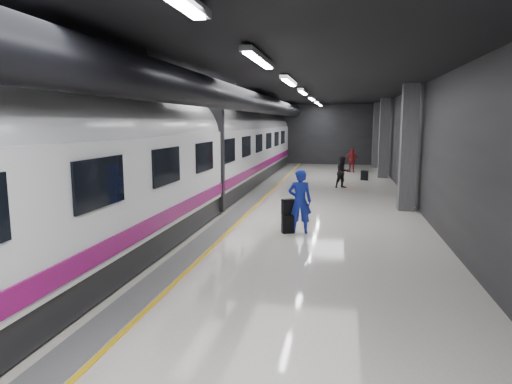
{
  "coord_description": "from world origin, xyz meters",
  "views": [
    {
      "loc": [
        2.25,
        -15.04,
        3.17
      ],
      "look_at": [
        -0.17,
        -2.27,
        1.17
      ],
      "focal_mm": 32.0,
      "sensor_mm": 36.0,
      "label": 1
    }
  ],
  "objects": [
    {
      "name": "suitcase_far",
      "position": [
        3.47,
        10.55,
        0.27
      ],
      "size": [
        0.42,
        0.35,
        0.53
      ],
      "primitive_type": "cube",
      "rotation": [
        0.0,
        0.0,
        -0.39
      ],
      "color": "black",
      "rests_on": "ground"
    },
    {
      "name": "shoulder_bag",
      "position": [
        0.75,
        -2.23,
        0.76
      ],
      "size": [
        0.38,
        0.32,
        0.45
      ],
      "primitive_type": "cube",
      "rotation": [
        0.0,
        0.0,
        0.52
      ],
      "color": "black",
      "rests_on": "suitcase_main"
    },
    {
      "name": "traveler_far_a",
      "position": [
        2.28,
        7.31,
        0.77
      ],
      "size": [
        0.94,
        0.88,
        1.53
      ],
      "primitive_type": "imported",
      "rotation": [
        0.0,
        0.0,
        0.55
      ],
      "color": "black",
      "rests_on": "ground"
    },
    {
      "name": "traveler_far_b",
      "position": [
        2.83,
        14.61,
        0.78
      ],
      "size": [
        0.95,
        0.49,
        1.55
      ],
      "primitive_type": "imported",
      "rotation": [
        0.0,
        0.0,
        0.13
      ],
      "color": "maroon",
      "rests_on": "ground"
    },
    {
      "name": "platform_hall",
      "position": [
        -0.29,
        0.96,
        3.54
      ],
      "size": [
        10.02,
        40.02,
        4.51
      ],
      "color": "black",
      "rests_on": "ground"
    },
    {
      "name": "suitcase_main",
      "position": [
        0.75,
        -2.26,
        0.27
      ],
      "size": [
        0.38,
        0.31,
        0.54
      ],
      "primitive_type": "cube",
      "rotation": [
        0.0,
        0.0,
        0.37
      ],
      "color": "black",
      "rests_on": "ground"
    },
    {
      "name": "ground",
      "position": [
        0.0,
        0.0,
        0.0
      ],
      "size": [
        40.0,
        40.0,
        0.0
      ],
      "primitive_type": "plane",
      "color": "white",
      "rests_on": "ground"
    },
    {
      "name": "traveler_main",
      "position": [
        1.09,
        -2.18,
        0.93
      ],
      "size": [
        0.71,
        0.49,
        1.85
      ],
      "primitive_type": "imported",
      "rotation": [
        0.0,
        0.0,
        3.21
      ],
      "color": "#1C1BD0",
      "rests_on": "ground"
    },
    {
      "name": "train",
      "position": [
        -3.25,
        -0.0,
        2.07
      ],
      "size": [
        3.05,
        38.0,
        4.05
      ],
      "color": "black",
      "rests_on": "ground"
    }
  ]
}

